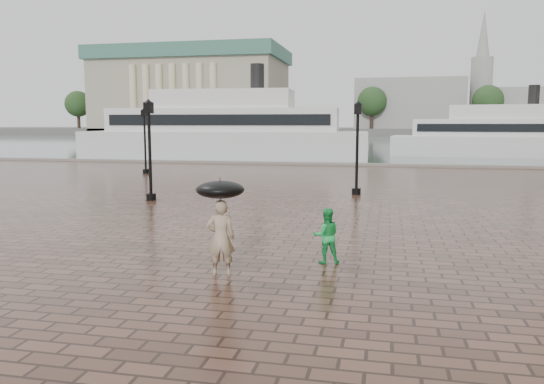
{
  "coord_description": "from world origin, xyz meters",
  "views": [
    {
      "loc": [
        4.44,
        -12.12,
        3.46
      ],
      "look_at": [
        1.06,
        3.42,
        1.4
      ],
      "focal_mm": 35.0,
      "sensor_mm": 36.0,
      "label": 1
    }
  ],
  "objects_px": {
    "adult_pedestrian": "(221,238)",
    "ferry_near": "(224,131)",
    "street_lamps": "(210,145)",
    "child_pedestrian": "(326,236)",
    "ferry_far": "(503,136)"
  },
  "relations": [
    {
      "from": "street_lamps",
      "to": "child_pedestrian",
      "type": "relative_size",
      "value": 11.13
    },
    {
      "from": "adult_pedestrian",
      "to": "child_pedestrian",
      "type": "distance_m",
      "value": 2.74
    },
    {
      "from": "street_lamps",
      "to": "ferry_near",
      "type": "height_order",
      "value": "ferry_near"
    },
    {
      "from": "street_lamps",
      "to": "adult_pedestrian",
      "type": "height_order",
      "value": "street_lamps"
    },
    {
      "from": "child_pedestrian",
      "to": "ferry_far",
      "type": "bearing_deg",
      "value": -120.42
    },
    {
      "from": "adult_pedestrian",
      "to": "ferry_near",
      "type": "bearing_deg",
      "value": -88.7
    },
    {
      "from": "ferry_far",
      "to": "ferry_near",
      "type": "bearing_deg",
      "value": -156.48
    },
    {
      "from": "street_lamps",
      "to": "ferry_far",
      "type": "xyz_separation_m",
      "value": [
        21.09,
        31.36,
        -0.13
      ]
    },
    {
      "from": "adult_pedestrian",
      "to": "ferry_near",
      "type": "xyz_separation_m",
      "value": [
        -12.16,
        39.2,
        1.87
      ]
    },
    {
      "from": "child_pedestrian",
      "to": "ferry_near",
      "type": "distance_m",
      "value": 40.32
    },
    {
      "from": "child_pedestrian",
      "to": "ferry_far",
      "type": "relative_size",
      "value": 0.06
    },
    {
      "from": "street_lamps",
      "to": "child_pedestrian",
      "type": "distance_m",
      "value": 16.7
    },
    {
      "from": "street_lamps",
      "to": "ferry_near",
      "type": "distance_m",
      "value": 23.92
    },
    {
      "from": "ferry_near",
      "to": "child_pedestrian",
      "type": "bearing_deg",
      "value": -72.45
    },
    {
      "from": "child_pedestrian",
      "to": "ferry_near",
      "type": "relative_size",
      "value": 0.05
    }
  ]
}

